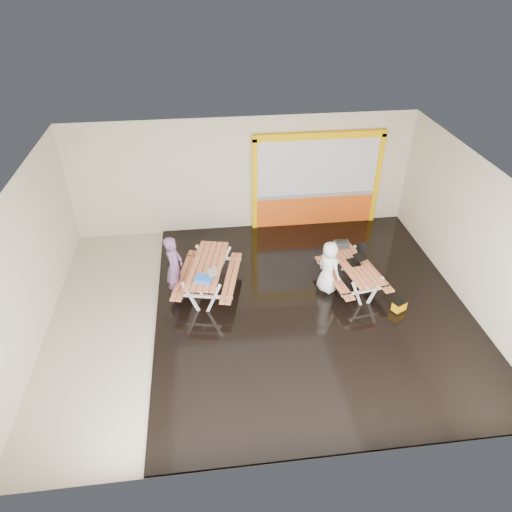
{
  "coord_description": "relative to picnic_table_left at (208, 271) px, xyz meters",
  "views": [
    {
      "loc": [
        -1.17,
        -8.53,
        7.46
      ],
      "look_at": [
        0.0,
        0.9,
        1.0
      ],
      "focal_mm": 32.65,
      "sensor_mm": 36.0,
      "label": 1
    }
  ],
  "objects": [
    {
      "name": "dark_case",
      "position": [
        3.4,
        -0.48,
        -0.53
      ],
      "size": [
        0.36,
        0.28,
        0.13
      ],
      "primitive_type": "cube",
      "rotation": [
        0.0,
        0.0,
        0.04
      ],
      "color": "black",
      "rests_on": "deck"
    },
    {
      "name": "backpack",
      "position": [
        4.09,
        0.4,
        0.06
      ],
      "size": [
        0.26,
        0.2,
        0.4
      ],
      "color": "black",
      "rests_on": "picnic_table_right"
    },
    {
      "name": "laptop_right",
      "position": [
        3.7,
        -0.24,
        0.18
      ],
      "size": [
        0.47,
        0.44,
        0.17
      ],
      "color": "black",
      "rests_on": "picnic_table_right"
    },
    {
      "name": "room",
      "position": [
        1.21,
        -0.9,
        1.1
      ],
      "size": [
        10.02,
        8.02,
        3.52
      ],
      "color": "beige",
      "rests_on": "ground"
    },
    {
      "name": "laptop_left",
      "position": [
        0.01,
        -0.52,
        0.25
      ],
      "size": [
        0.43,
        0.39,
        0.17
      ],
      "color": "silver",
      "rests_on": "picnic_table_left"
    },
    {
      "name": "person_left",
      "position": [
        -0.8,
        -0.06,
        0.24
      ],
      "size": [
        0.52,
        0.68,
        1.67
      ],
      "primitive_type": "imported",
      "rotation": [
        0.0,
        0.0,
        1.36
      ],
      "color": "#6A4671",
      "rests_on": "deck"
    },
    {
      "name": "toolbox",
      "position": [
        3.52,
        0.48,
        0.21
      ],
      "size": [
        0.4,
        0.2,
        0.23
      ],
      "color": "black",
      "rests_on": "picnic_table_right"
    },
    {
      "name": "picnic_table_left",
      "position": [
        0.0,
        0.0,
        0.0
      ],
      "size": [
        1.87,
        2.38,
        0.85
      ],
      "color": "#D97D50",
      "rests_on": "deck"
    },
    {
      "name": "kiosk",
      "position": [
        3.41,
        3.03,
        0.8
      ],
      "size": [
        3.88,
        0.16,
        3.0
      ],
      "color": "#E35515",
      "rests_on": "room"
    },
    {
      "name": "deck",
      "position": [
        2.46,
        -0.9,
        -0.62
      ],
      "size": [
        7.5,
        7.98,
        0.05
      ],
      "primitive_type": "cube",
      "color": "black",
      "rests_on": "room"
    },
    {
      "name": "blue_pouch",
      "position": [
        -0.12,
        -0.66,
        0.25
      ],
      "size": [
        0.44,
        0.38,
        0.11
      ],
      "primitive_type": "cube",
      "rotation": [
        0.0,
        0.0,
        -0.35
      ],
      "color": "blue",
      "rests_on": "picnic_table_left"
    },
    {
      "name": "person_right",
      "position": [
        2.96,
        -0.41,
        0.15
      ],
      "size": [
        0.72,
        0.81,
        1.39
      ],
      "primitive_type": "imported",
      "rotation": [
        0.0,
        0.0,
        2.08
      ],
      "color": "white",
      "rests_on": "deck"
    },
    {
      "name": "fluke_bag",
      "position": [
        4.5,
        -1.38,
        -0.46
      ],
      "size": [
        0.4,
        0.35,
        0.29
      ],
      "color": "black",
      "rests_on": "deck"
    },
    {
      "name": "picnic_table_right",
      "position": [
        3.65,
        -0.3,
        -0.06
      ],
      "size": [
        1.6,
        2.1,
        0.76
      ],
      "color": "#D97D50",
      "rests_on": "deck"
    }
  ]
}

